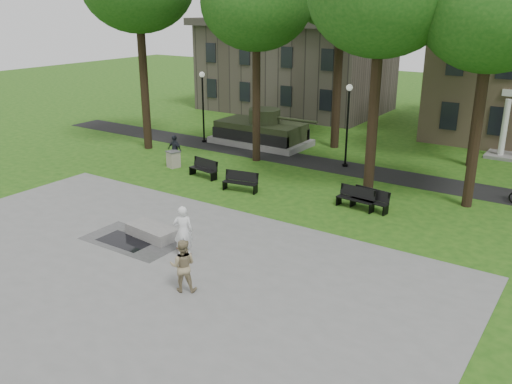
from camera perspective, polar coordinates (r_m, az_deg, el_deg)
ground at (r=22.24m, az=-5.41°, el=-4.59°), size 120.00×120.00×0.00m
plaza at (r=19.05m, az=-15.04°, el=-9.48°), size 22.00×16.00×0.02m
footpath at (r=31.84m, az=8.31°, el=2.71°), size 44.00×2.60×0.01m
building_left at (r=48.81m, az=4.26°, el=12.88°), size 15.00×10.00×7.20m
tree_1 at (r=31.48m, az=0.04°, el=19.24°), size 6.20×6.20×11.63m
tree_3 at (r=25.65m, az=23.66°, el=16.93°), size 6.00×6.00×11.19m
lamp_left at (r=36.73m, az=-5.61°, el=9.49°), size 0.36×0.36×4.73m
lamp_mid at (r=31.24m, az=9.63°, el=7.59°), size 0.36×0.36×4.73m
tank_monument at (r=36.38m, az=0.55°, el=6.38°), size 7.45×3.40×2.40m
puddle at (r=22.21m, az=-13.61°, el=-5.04°), size 2.20×1.20×0.00m
concrete_block at (r=22.30m, az=-10.90°, el=-4.11°), size 2.29×1.22×0.45m
skateboard at (r=20.83m, az=-7.62°, el=-6.23°), size 0.80×0.42×0.07m
skateboarder at (r=20.20m, az=-7.68°, el=-4.10°), size 0.86×0.81×1.97m
friend_watching at (r=17.86m, az=-7.72°, el=-7.68°), size 1.10×1.03×1.79m
pedestrian_walker at (r=31.93m, az=-8.56°, el=4.39°), size 1.07×0.51×1.78m
park_bench_0 at (r=29.52m, az=-5.50°, el=2.56°), size 1.85×0.78×1.00m
park_bench_1 at (r=27.18m, az=-1.58°, el=1.16°), size 1.85×0.83×1.00m
park_bench_2 at (r=25.29m, az=10.50°, el=-0.57°), size 1.83×0.68×1.00m
park_bench_3 at (r=25.21m, az=11.92°, el=-0.73°), size 1.85×0.78×1.00m
trash_bin at (r=31.55m, az=-8.69°, el=3.45°), size 0.82×0.82×0.96m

